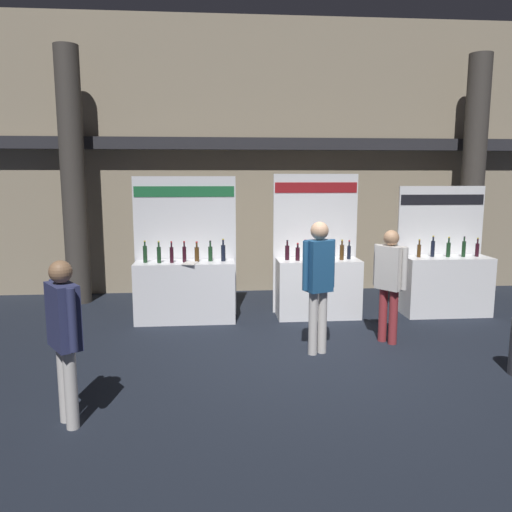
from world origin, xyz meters
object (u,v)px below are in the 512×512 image
(visitor_0, at_px, (319,276))
(exhibitor_booth_1, at_px, (318,281))
(visitor_2, at_px, (64,329))
(exhibitor_booth_0, at_px, (185,285))
(exhibitor_booth_2, at_px, (445,280))
(visitor_3, at_px, (390,277))

(visitor_0, bearing_deg, exhibitor_booth_1, -123.23)
(exhibitor_booth_1, bearing_deg, visitor_2, -131.59)
(exhibitor_booth_1, relative_size, visitor_0, 1.35)
(exhibitor_booth_0, xyz_separation_m, exhibitor_booth_1, (2.29, 0.06, 0.00))
(visitor_0, bearing_deg, exhibitor_booth_2, -167.25)
(visitor_3, bearing_deg, exhibitor_booth_2, -82.83)
(visitor_0, bearing_deg, visitor_3, 176.61)
(exhibitor_booth_0, distance_m, exhibitor_booth_2, 4.57)
(exhibitor_booth_2, height_order, visitor_3, exhibitor_booth_2)
(exhibitor_booth_0, xyz_separation_m, visitor_2, (-0.95, -3.59, 0.36))
(exhibitor_booth_0, distance_m, visitor_2, 3.73)
(exhibitor_booth_2, bearing_deg, visitor_2, -146.85)
(visitor_0, xyz_separation_m, visitor_3, (1.13, 0.37, -0.11))
(visitor_2, bearing_deg, exhibitor_booth_2, -90.66)
(exhibitor_booth_1, xyz_separation_m, visitor_3, (0.74, -1.50, 0.37))
(exhibitor_booth_0, bearing_deg, exhibitor_booth_1, 1.59)
(visitor_2, bearing_deg, visitor_3, -95.41)
(exhibitor_booth_2, relative_size, visitor_3, 1.35)
(exhibitor_booth_2, bearing_deg, visitor_0, -145.60)
(exhibitor_booth_2, xyz_separation_m, visitor_2, (-5.52, -3.61, 0.38))
(exhibitor_booth_1, xyz_separation_m, visitor_2, (-3.24, -3.65, 0.36))
(exhibitor_booth_1, xyz_separation_m, exhibitor_booth_2, (2.28, -0.04, -0.02))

